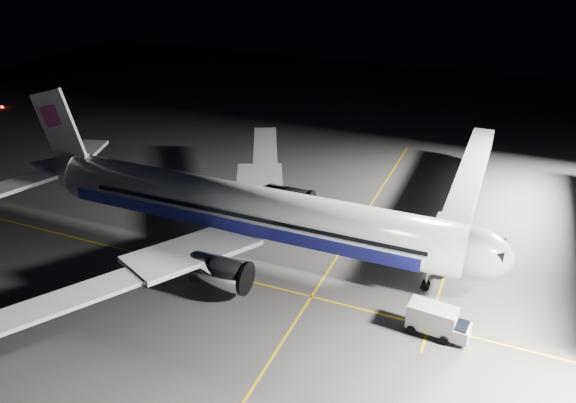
# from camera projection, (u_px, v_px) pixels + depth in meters

# --- Properties ---
(ground) EXTENTS (200.00, 200.00, 0.00)m
(ground) POSITION_uv_depth(u_px,v_px,m) (250.00, 249.00, 65.99)
(ground) COLOR #4C4C4F
(ground) RESTS_ON ground
(guide_line_main) EXTENTS (0.25, 80.00, 0.01)m
(guide_line_main) POSITION_uv_depth(u_px,v_px,m) (330.00, 267.00, 62.50)
(guide_line_main) COLOR gold
(guide_line_main) RESTS_ON ground
(guide_line_cross) EXTENTS (70.00, 0.25, 0.01)m
(guide_line_cross) POSITION_uv_depth(u_px,v_px,m) (225.00, 275.00, 61.05)
(guide_line_cross) COLOR gold
(guide_line_cross) RESTS_ON ground
(guide_line_side) EXTENTS (0.25, 40.00, 0.01)m
(guide_line_side) POSITION_uv_depth(u_px,v_px,m) (454.00, 246.00, 66.55)
(guide_line_side) COLOR gold
(guide_line_side) RESTS_ON ground
(airliner) EXTENTS (61.48, 54.22, 16.64)m
(airliner) POSITION_uv_depth(u_px,v_px,m) (240.00, 208.00, 64.06)
(airliner) COLOR silver
(airliner) RESTS_ON ground
(jet_bridge) EXTENTS (3.60, 34.40, 6.30)m
(jet_bridge) POSITION_uv_depth(u_px,v_px,m) (468.00, 185.00, 71.14)
(jet_bridge) COLOR #B2B2B7
(jet_bridge) RESTS_ON ground
(service_truck) EXTENTS (5.87, 2.92, 2.90)m
(service_truck) POSITION_uv_depth(u_px,v_px,m) (438.00, 320.00, 51.72)
(service_truck) COLOR silver
(service_truck) RESTS_ON ground
(baggage_tug) EXTENTS (2.67, 2.30, 1.72)m
(baggage_tug) POSITION_uv_depth(u_px,v_px,m) (274.00, 189.00, 78.87)
(baggage_tug) COLOR black
(baggage_tug) RESTS_ON ground
(safety_cone_a) EXTENTS (0.39, 0.39, 0.59)m
(safety_cone_a) POSITION_uv_depth(u_px,v_px,m) (249.00, 215.00, 73.02)
(safety_cone_a) COLOR #D84809
(safety_cone_a) RESTS_ON ground
(safety_cone_b) EXTENTS (0.40, 0.40, 0.59)m
(safety_cone_b) POSITION_uv_depth(u_px,v_px,m) (258.00, 199.00, 77.21)
(safety_cone_b) COLOR #D84809
(safety_cone_b) RESTS_ON ground
(safety_cone_c) EXTENTS (0.36, 0.36, 0.54)m
(safety_cone_c) POSITION_uv_depth(u_px,v_px,m) (299.00, 228.00, 69.94)
(safety_cone_c) COLOR #D84809
(safety_cone_c) RESTS_ON ground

